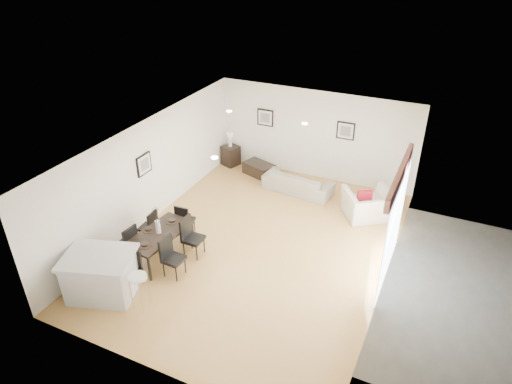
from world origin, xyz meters
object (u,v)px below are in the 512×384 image
at_px(dining_chair_wfar, 150,225).
at_px(dining_chair_efar, 190,234).
at_px(sofa, 298,182).
at_px(dining_chair_enear, 170,254).
at_px(dining_chair_head, 132,265).
at_px(dining_chair_foot, 184,218).
at_px(dining_chair_wnear, 128,242).
at_px(coffee_table, 259,169).
at_px(bar_stool, 138,281).
at_px(armchair, 368,205).
at_px(side_table, 231,155).
at_px(dining_table, 159,235).
at_px(kitchen_island, 101,275).

height_order(dining_chair_wfar, dining_chair_efar, dining_chair_efar).
distance_m(sofa, dining_chair_efar, 4.03).
relative_size(dining_chair_enear, dining_chair_head, 1.10).
relative_size(sofa, dining_chair_foot, 2.40).
distance_m(dining_chair_wnear, dining_chair_wfar, 0.82).
bearing_deg(coffee_table, dining_chair_wfar, -83.08).
distance_m(dining_chair_enear, bar_stool, 1.14).
height_order(armchair, side_table, armchair).
relative_size(dining_chair_wfar, coffee_table, 0.90).
distance_m(dining_chair_enear, dining_chair_efar, 0.80).
bearing_deg(side_table, coffee_table, -12.77).
bearing_deg(sofa, dining_chair_enear, 80.96).
distance_m(dining_chair_wfar, bar_stool, 2.27).
xyz_separation_m(armchair, coffee_table, (-3.61, 1.02, -0.20)).
height_order(dining_chair_foot, side_table, dining_chair_foot).
height_order(dining_table, kitchen_island, kitchen_island).
relative_size(sofa, dining_chair_efar, 2.08).
bearing_deg(dining_chair_efar, dining_chair_foot, 42.41).
xyz_separation_m(sofa, kitchen_island, (-2.14, -5.75, 0.20)).
bearing_deg(armchair, dining_table, 8.39).
bearing_deg(dining_chair_efar, dining_chair_enear, 179.65).
bearing_deg(dining_chair_enear, dining_table, 57.37).
distance_m(coffee_table, side_table, 1.15).
bearing_deg(kitchen_island, armchair, 32.16).
relative_size(dining_chair_efar, bar_stool, 1.21).
bearing_deg(bar_stool, dining_chair_head, 138.44).
distance_m(coffee_table, kitchen_island, 6.28).
bearing_deg(sofa, dining_chair_efar, 78.02).
bearing_deg(kitchen_island, dining_chair_wfar, 77.89).
xyz_separation_m(dining_table, coffee_table, (0.32, 4.71, -0.42)).
height_order(dining_chair_wfar, coffee_table, dining_chair_wfar).
distance_m(dining_chair_wfar, dining_chair_head, 1.52).
height_order(dining_chair_efar, kitchen_island, kitchen_island).
relative_size(dining_chair_wfar, dining_chair_enear, 0.89).
xyz_separation_m(dining_chair_foot, bar_stool, (0.60, -2.52, 0.22)).
bearing_deg(dining_chair_wfar, dining_table, 51.17).
bearing_deg(dining_chair_head, coffee_table, 93.87).
bearing_deg(armchair, dining_chair_head, 15.28).
xyz_separation_m(dining_table, side_table, (-0.80, 4.97, -0.29)).
height_order(dining_chair_wfar, dining_chair_enear, dining_chair_enear).
bearing_deg(dining_chair_efar, coffee_table, 2.71).
relative_size(dining_chair_wnear, dining_chair_head, 1.08).
distance_m(dining_table, dining_chair_wfar, 0.71).
relative_size(dining_chair_wnear, dining_chair_foot, 1.10).
xyz_separation_m(dining_chair_wnear, dining_chair_wfar, (-0.01, 0.82, -0.05)).
relative_size(coffee_table, bar_stool, 1.17).
xyz_separation_m(dining_table, dining_chair_efar, (0.56, 0.40, -0.06)).
relative_size(dining_chair_foot, side_table, 1.32).
relative_size(side_table, kitchen_island, 0.38).
relative_size(dining_table, side_table, 2.65).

